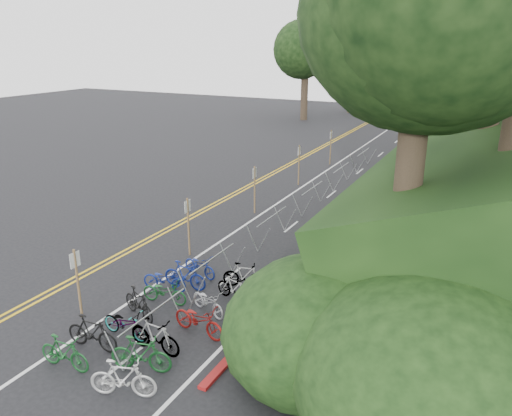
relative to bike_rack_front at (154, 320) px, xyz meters
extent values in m
plane|color=black|center=(-3.37, 0.88, -0.83)|extent=(120.00, 120.00, 0.00)
cube|color=gold|center=(-5.52, 10.88, -0.83)|extent=(0.12, 80.00, 0.01)
cube|color=gold|center=(-5.22, 10.88, -0.83)|extent=(0.12, 80.00, 0.01)
cube|color=silver|center=(-2.37, 10.88, -0.83)|extent=(0.12, 80.00, 0.01)
cube|color=silver|center=(1.83, 10.88, -0.83)|extent=(0.12, 80.00, 0.01)
cube|color=silver|center=(-0.27, -1.12, -0.83)|extent=(0.10, 1.60, 0.01)
cube|color=silver|center=(-0.27, 4.88, -0.83)|extent=(0.10, 1.60, 0.01)
cube|color=silver|center=(-0.27, 10.88, -0.83)|extent=(0.10, 1.60, 0.01)
cube|color=silver|center=(-0.27, 16.88, -0.83)|extent=(0.10, 1.60, 0.01)
cube|color=silver|center=(-0.27, 22.88, -0.83)|extent=(0.10, 1.60, 0.01)
cube|color=silver|center=(-0.27, 28.88, -0.83)|extent=(0.10, 1.60, 0.01)
cube|color=silver|center=(-0.27, 34.88, -0.83)|extent=(0.10, 1.60, 0.01)
cube|color=maroon|center=(2.33, 12.88, -0.78)|extent=(0.25, 28.00, 0.10)
cube|color=#382819|center=(3.03, 22.88, -0.75)|extent=(1.40, 44.00, 0.16)
ellipsoid|color=#284C19|center=(3.83, 3.88, 0.21)|extent=(2.00, 2.80, 1.60)
ellipsoid|color=#284C19|center=(4.63, 8.88, 0.72)|extent=(2.60, 3.64, 2.08)
ellipsoid|color=#284C19|center=(5.83, 14.88, 1.16)|extent=(2.20, 3.08, 1.76)
ellipsoid|color=#284C19|center=(4.43, 20.88, 0.73)|extent=(3.00, 4.20, 2.40)
ellipsoid|color=#284C19|center=(5.13, 26.88, 0.89)|extent=(2.40, 3.36, 1.92)
ellipsoid|color=#284C19|center=(6.43, 30.88, 1.58)|extent=(2.80, 3.92, 2.24)
ellipsoid|color=#284C19|center=(3.63, 6.88, 0.07)|extent=(1.80, 2.52, 1.44)
ellipsoid|color=#284C19|center=(6.63, 18.88, 1.77)|extent=(3.20, 4.48, 2.56)
ellipsoid|color=black|center=(4.63, 1.38, 0.38)|extent=(5.28, 6.16, 3.52)
ellipsoid|color=black|center=(7.63, 0.38, 0.60)|extent=(6.24, 7.28, 4.16)
cylinder|color=#2D2319|center=(6.13, 3.88, 3.04)|extent=(0.78, 0.78, 5.34)
ellipsoid|color=black|center=(6.13, 3.88, 7.90)|extent=(7.31, 7.31, 6.94)
cylinder|color=#2D2319|center=(7.63, 12.88, 4.75)|extent=(0.83, 0.83, 6.17)
cylinder|color=#2D2319|center=(-12.37, 42.88, 1.84)|extent=(0.78, 0.78, 5.34)
ellipsoid|color=black|center=(-12.37, 42.88, 6.70)|extent=(7.31, 7.31, 6.94)
cylinder|color=#2D2319|center=(-9.37, 50.88, 1.63)|extent=(0.76, 0.76, 4.93)
ellipsoid|color=black|center=(-9.37, 50.88, 6.02)|extent=(6.39, 6.39, 6.07)
cylinder|color=gray|center=(0.00, 0.00, 0.28)|extent=(0.05, 3.03, 0.05)
cylinder|color=gray|center=(-0.28, -1.42, -0.28)|extent=(0.56, 0.04, 1.10)
cylinder|color=gray|center=(0.28, -1.42, -0.28)|extent=(0.56, 0.04, 1.10)
cylinder|color=gray|center=(-0.28, 1.42, -0.28)|extent=(0.56, 0.04, 1.10)
cylinder|color=gray|center=(0.28, 1.42, -0.28)|extent=(0.56, 0.04, 1.10)
cylinder|color=gray|center=(-0.37, 3.88, 0.32)|extent=(0.05, 3.00, 0.05)
cylinder|color=gray|center=(-0.65, 2.48, -0.26)|extent=(0.58, 0.04, 1.13)
cylinder|color=gray|center=(-0.09, 2.48, -0.26)|extent=(0.58, 0.04, 1.13)
cylinder|color=gray|center=(-0.65, 5.28, -0.26)|extent=(0.58, 0.04, 1.13)
cylinder|color=gray|center=(-0.09, 5.28, -0.26)|extent=(0.58, 0.04, 1.13)
cylinder|color=gray|center=(-0.37, 8.88, 0.32)|extent=(0.05, 3.00, 0.05)
cylinder|color=gray|center=(-0.65, 7.48, -0.26)|extent=(0.58, 0.04, 1.13)
cylinder|color=gray|center=(-0.09, 7.48, -0.26)|extent=(0.58, 0.04, 1.13)
cylinder|color=gray|center=(-0.65, 10.28, -0.26)|extent=(0.58, 0.04, 1.13)
cylinder|color=gray|center=(-0.09, 10.28, -0.26)|extent=(0.58, 0.04, 1.13)
cylinder|color=gray|center=(-0.37, 13.88, 0.32)|extent=(0.05, 3.00, 0.05)
cylinder|color=gray|center=(-0.65, 12.48, -0.26)|extent=(0.58, 0.04, 1.13)
cylinder|color=gray|center=(-0.09, 12.48, -0.26)|extent=(0.58, 0.04, 1.13)
cylinder|color=gray|center=(-0.65, 15.28, -0.26)|extent=(0.58, 0.04, 1.13)
cylinder|color=gray|center=(-0.09, 15.28, -0.26)|extent=(0.58, 0.04, 1.13)
cylinder|color=gray|center=(-0.37, 18.88, 0.32)|extent=(0.05, 3.00, 0.05)
cylinder|color=gray|center=(-0.65, 17.48, -0.26)|extent=(0.58, 0.04, 1.13)
cylinder|color=gray|center=(-0.09, 17.48, -0.26)|extent=(0.58, 0.04, 1.13)
cylinder|color=gray|center=(-0.65, 20.28, -0.26)|extent=(0.58, 0.04, 1.13)
cylinder|color=gray|center=(-0.09, 20.28, -0.26)|extent=(0.58, 0.04, 1.13)
cylinder|color=gray|center=(-0.37, 23.88, 0.32)|extent=(0.05, 3.00, 0.05)
cylinder|color=gray|center=(-0.65, 22.48, -0.26)|extent=(0.58, 0.04, 1.13)
cylinder|color=gray|center=(-0.09, 22.48, -0.26)|extent=(0.58, 0.04, 1.13)
cylinder|color=gray|center=(-0.65, 25.28, -0.26)|extent=(0.58, 0.04, 1.13)
cylinder|color=gray|center=(-0.09, 25.28, -0.26)|extent=(0.58, 0.04, 1.13)
cylinder|color=brown|center=(-3.12, 0.17, 0.35)|extent=(0.08, 0.08, 2.38)
cube|color=silver|center=(-3.12, 0.17, 1.19)|extent=(0.02, 0.40, 0.50)
cylinder|color=brown|center=(-2.77, 5.88, 0.42)|extent=(0.08, 0.08, 2.50)
cube|color=silver|center=(-2.77, 5.88, 1.32)|extent=(0.02, 0.40, 0.50)
cylinder|color=brown|center=(-2.77, 11.88, 0.42)|extent=(0.08, 0.08, 2.50)
cube|color=silver|center=(-2.77, 11.88, 1.32)|extent=(0.02, 0.40, 0.50)
cylinder|color=brown|center=(-2.77, 17.88, 0.42)|extent=(0.08, 0.08, 2.50)
cube|color=silver|center=(-2.77, 17.88, 1.32)|extent=(0.02, 0.40, 0.50)
cylinder|color=brown|center=(-2.77, 23.88, 0.42)|extent=(0.08, 0.08, 2.50)
cube|color=silver|center=(-2.77, 23.88, 1.32)|extent=(0.02, 0.40, 0.50)
imported|color=navy|center=(-1.79, 2.86, -0.39)|extent=(0.84, 1.75, 0.88)
imported|color=#144C1E|center=(-1.49, -2.02, -0.34)|extent=(0.56, 1.68, 0.99)
imported|color=beige|center=(0.70, -2.18, -0.31)|extent=(1.05, 1.81, 1.05)
imported|color=black|center=(-1.49, -0.98, -0.30)|extent=(0.62, 1.80, 1.06)
imported|color=#144C1E|center=(0.44, -1.17, -0.31)|extent=(0.95, 1.83, 1.06)
imported|color=slate|center=(-1.05, -0.07, -0.39)|extent=(0.67, 1.73, 0.89)
imported|color=slate|center=(0.23, -0.28, -0.30)|extent=(0.58, 1.79, 1.06)
imported|color=black|center=(-1.41, 1.00, -0.32)|extent=(1.07, 1.77, 1.03)
imported|color=maroon|center=(0.85, 1.05, -0.34)|extent=(0.91, 1.96, 0.99)
imported|color=#144C1E|center=(-1.24, 2.13, -0.40)|extent=(0.77, 1.71, 0.87)
imported|color=#9E9EA3|center=(0.44, 2.24, -0.41)|extent=(1.10, 1.70, 0.84)
imported|color=navy|center=(-1.23, 3.34, -0.32)|extent=(0.56, 1.74, 1.04)
imported|color=slate|center=(0.78, 3.35, -0.37)|extent=(0.80, 1.60, 0.93)
imported|color=navy|center=(-1.31, 4.43, -0.41)|extent=(0.96, 1.72, 0.86)
imported|color=slate|center=(0.65, 4.36, -0.35)|extent=(0.84, 1.67, 0.96)
camera|label=1|loc=(8.40, -9.99, 7.73)|focal=35.00mm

